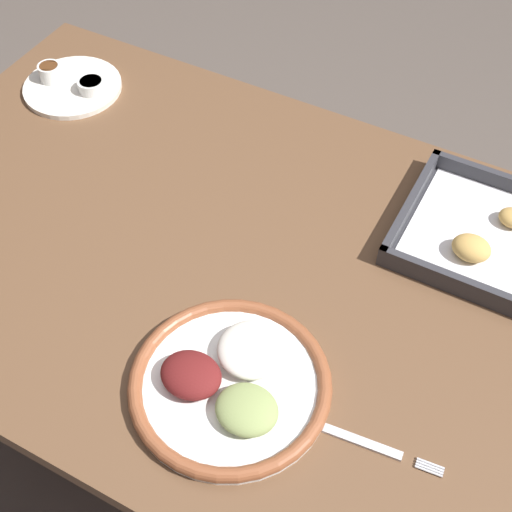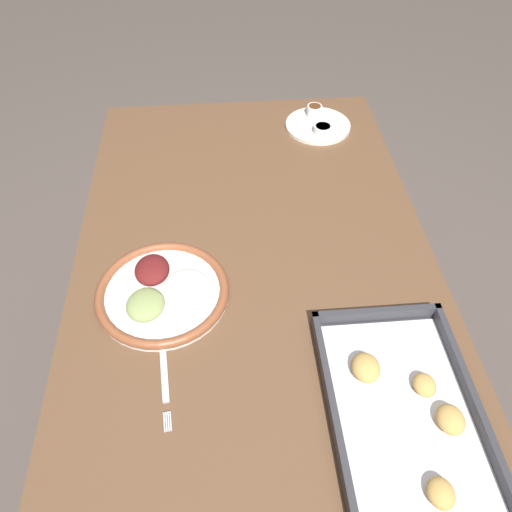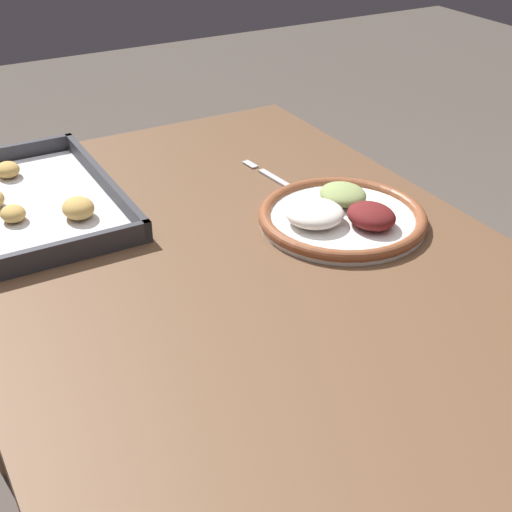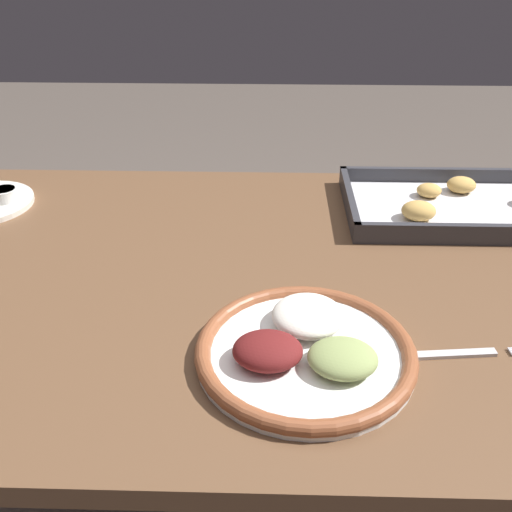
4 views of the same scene
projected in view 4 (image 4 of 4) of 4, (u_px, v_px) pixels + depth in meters
dining_table at (238, 330)px, 0.97m from camera, size 1.29×0.79×0.75m
dinner_plate at (305, 349)px, 0.73m from camera, size 0.27×0.27×0.05m
fork at (446, 354)px, 0.74m from camera, size 0.21×0.03×0.00m
baking_tray at (460, 205)px, 1.09m from camera, size 0.42×0.25×0.04m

